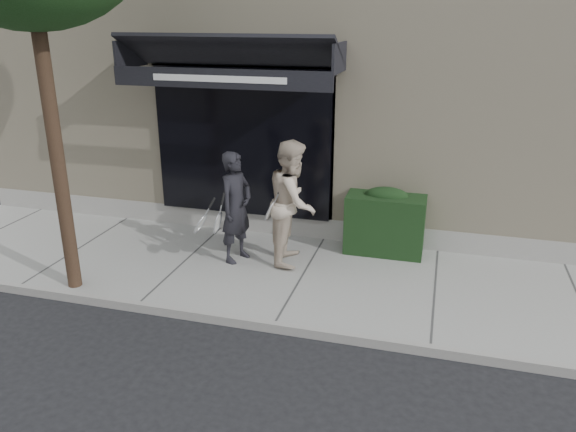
% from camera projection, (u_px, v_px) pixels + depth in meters
% --- Properties ---
extents(ground, '(80.00, 80.00, 0.00)m').
position_uv_depth(ground, '(303.00, 281.00, 8.81)').
color(ground, black).
rests_on(ground, ground).
extents(sidewalk, '(20.00, 3.00, 0.12)m').
position_uv_depth(sidewalk, '(303.00, 277.00, 8.79)').
color(sidewalk, gray).
rests_on(sidewalk, ground).
extents(curb, '(20.00, 0.10, 0.14)m').
position_uv_depth(curb, '(274.00, 327.00, 7.39)').
color(curb, gray).
rests_on(curb, ground).
extents(building_facade, '(14.30, 8.04, 5.64)m').
position_uv_depth(building_facade, '(359.00, 72.00, 12.36)').
color(building_facade, beige).
rests_on(building_facade, ground).
extents(hedge, '(1.30, 0.70, 1.14)m').
position_uv_depth(hedge, '(385.00, 221.00, 9.44)').
color(hedge, black).
rests_on(hedge, sidewalk).
extents(pedestrian_front, '(0.85, 0.96, 1.82)m').
position_uv_depth(pedestrian_front, '(236.00, 207.00, 8.98)').
color(pedestrian_front, black).
rests_on(pedestrian_front, sidewalk).
extents(pedestrian_back, '(0.87, 1.06, 2.01)m').
position_uv_depth(pedestrian_back, '(293.00, 202.00, 8.93)').
color(pedestrian_back, beige).
rests_on(pedestrian_back, sidewalk).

